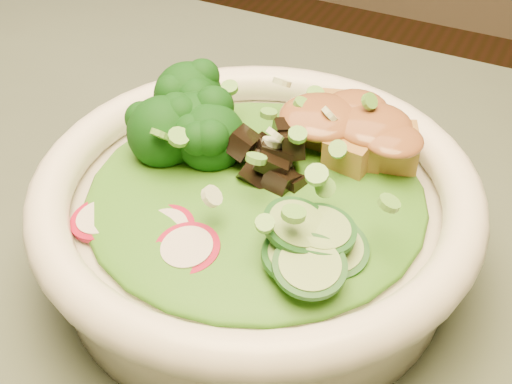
% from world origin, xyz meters
% --- Properties ---
extents(salad_bowl, '(0.27, 0.27, 0.07)m').
position_xyz_m(salad_bowl, '(0.23, 0.07, 0.79)').
color(salad_bowl, white).
rests_on(salad_bowl, dining_table).
extents(lettuce_bed, '(0.21, 0.21, 0.02)m').
position_xyz_m(lettuce_bed, '(0.23, 0.07, 0.81)').
color(lettuce_bed, '#206314').
rests_on(lettuce_bed, salad_bowl).
extents(broccoli_florets, '(0.10, 0.10, 0.04)m').
position_xyz_m(broccoli_florets, '(0.17, 0.10, 0.83)').
color(broccoli_florets, black).
rests_on(broccoli_florets, salad_bowl).
extents(radish_slices, '(0.12, 0.08, 0.02)m').
position_xyz_m(radish_slices, '(0.20, 0.01, 0.81)').
color(radish_slices, maroon).
rests_on(radish_slices, salad_bowl).
extents(cucumber_slices, '(0.09, 0.09, 0.04)m').
position_xyz_m(cucumber_slices, '(0.29, 0.04, 0.82)').
color(cucumber_slices, '#81A55C').
rests_on(cucumber_slices, salad_bowl).
extents(mushroom_heap, '(0.09, 0.09, 0.04)m').
position_xyz_m(mushroom_heap, '(0.24, 0.08, 0.82)').
color(mushroom_heap, black).
rests_on(mushroom_heap, salad_bowl).
extents(tofu_cubes, '(0.11, 0.09, 0.04)m').
position_xyz_m(tofu_cubes, '(0.26, 0.12, 0.82)').
color(tofu_cubes, olive).
rests_on(tofu_cubes, salad_bowl).
extents(peanut_sauce, '(0.07, 0.06, 0.02)m').
position_xyz_m(peanut_sauce, '(0.26, 0.12, 0.84)').
color(peanut_sauce, brown).
rests_on(peanut_sauce, tofu_cubes).
extents(scallion_garnish, '(0.19, 0.19, 0.02)m').
position_xyz_m(scallion_garnish, '(0.23, 0.07, 0.84)').
color(scallion_garnish, '#5CA53A').
rests_on(scallion_garnish, salad_bowl).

